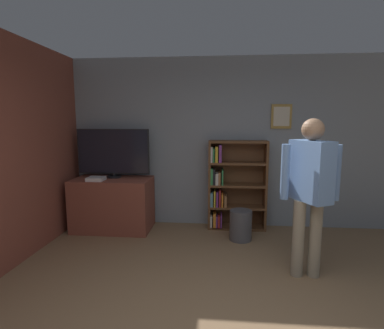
% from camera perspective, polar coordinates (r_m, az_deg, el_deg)
% --- Properties ---
extents(wall_back, '(6.76, 0.09, 2.70)m').
position_cam_1_polar(wall_back, '(4.86, 5.37, 4.11)').
color(wall_back, gray).
rests_on(wall_back, ground_plane).
extents(wall_side_brick, '(0.06, 4.63, 2.70)m').
position_cam_1_polar(wall_side_brick, '(4.09, -30.73, 2.19)').
color(wall_side_brick, brown).
rests_on(wall_side_brick, ground_plane).
extents(tv_ledge, '(1.19, 0.66, 0.81)m').
position_cam_1_polar(tv_ledge, '(4.91, -14.80, -7.28)').
color(tv_ledge, brown).
rests_on(tv_ledge, ground_plane).
extents(television, '(1.14, 0.22, 0.77)m').
position_cam_1_polar(television, '(4.86, -14.76, 2.21)').
color(television, black).
rests_on(television, tv_ledge).
extents(game_console, '(0.24, 0.22, 0.05)m').
position_cam_1_polar(game_console, '(4.72, -17.83, -2.61)').
color(game_console, white).
rests_on(game_console, tv_ledge).
extents(bookshelf, '(0.91, 0.28, 1.40)m').
position_cam_1_polar(bookshelf, '(4.78, 7.55, -4.06)').
color(bookshelf, brown).
rests_on(bookshelf, ground_plane).
extents(person, '(0.61, 0.52, 1.73)m').
position_cam_1_polar(person, '(3.43, 21.52, -3.49)').
color(person, gray).
rests_on(person, ground_plane).
extents(waste_bin, '(0.32, 0.32, 0.44)m').
position_cam_1_polar(waste_bin, '(4.45, 9.25, -11.32)').
color(waste_bin, '#4C4C51').
rests_on(waste_bin, ground_plane).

